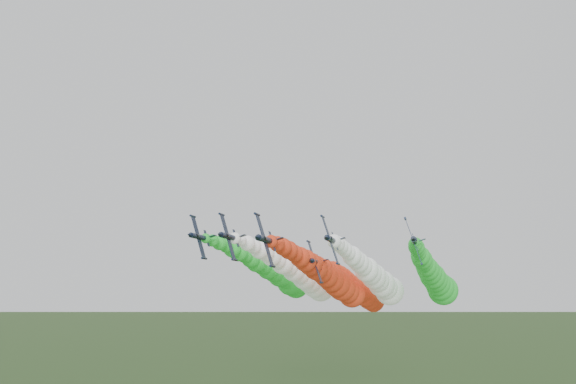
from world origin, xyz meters
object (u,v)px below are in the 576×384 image
Objects in this scene: jet_lead at (332,279)px; jet_trail at (358,289)px; jet_inner_right at (376,278)px; jet_outer_left at (276,273)px; jet_outer_right at (435,279)px; jet_inner_left at (301,275)px.

jet_lead is 1.00× the size of jet_trail.
jet_inner_right reaches higher than jet_lead.
jet_inner_right reaches higher than jet_trail.
jet_outer_left reaches higher than jet_lead.
jet_trail is at bearing 164.75° from jet_outer_right.
jet_outer_right is 1.01× the size of jet_trail.
jet_lead is at bearing -43.91° from jet_outer_left.
jet_inner_left is at bearing -128.74° from jet_trail.
jet_outer_right reaches higher than jet_lead.
jet_lead is at bearing -95.45° from jet_trail.
jet_trail is (2.60, 27.23, -2.17)m from jet_lead.
jet_outer_left is (-8.40, 5.70, 0.76)m from jet_inner_left.
jet_outer_right is at bearing -15.25° from jet_trail.
jet_trail is (20.78, 9.73, -4.26)m from jet_outer_left.
jet_inner_left reaches higher than jet_outer_right.
jet_lead is 0.99× the size of jet_inner_left.
jet_inner_left reaches higher than jet_lead.
jet_inner_right is (18.54, 0.73, -0.77)m from jet_inner_left.
jet_trail is at bearing 51.26° from jet_inner_left.
jet_lead is 15.29m from jet_inner_right.
jet_inner_left is at bearing -163.17° from jet_outer_right.
jet_outer_left is 1.01× the size of jet_trail.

